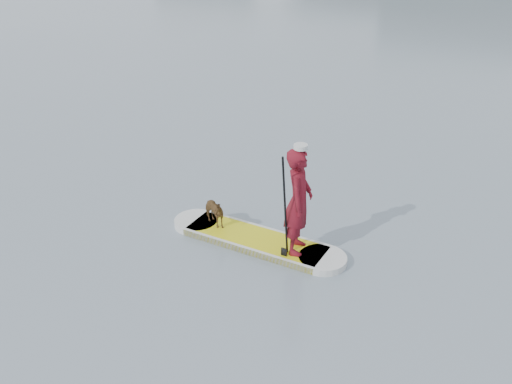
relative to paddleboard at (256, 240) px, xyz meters
The scene contains 6 objects.
ground 2.62m from the paddleboard, 23.23° to the left, with size 140.00×140.00×0.00m, color slate.
paddleboard is the anchor object (origin of this frame).
paddler 1.24m from the paddleboard, ahead, with size 0.66×0.44×1.82m, color maroon.
white_cap 2.07m from the paddleboard, ahead, with size 0.22×0.22×0.07m, color silver.
dog 0.94m from the paddleboard, behind, with size 0.29×0.64×0.54m, color brown.
paddle 1.04m from the paddleboard, 22.11° to the right, with size 0.10×0.30×2.00m.
Camera 1 is at (1.66, -8.35, 5.37)m, focal length 40.00 mm.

